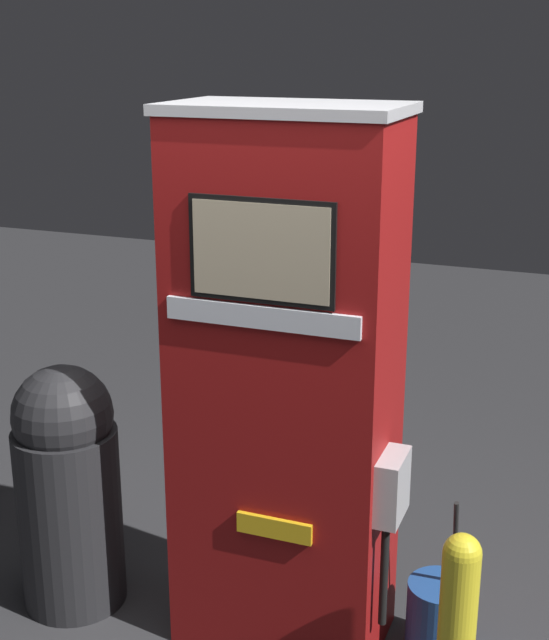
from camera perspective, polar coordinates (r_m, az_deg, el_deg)
The scene contains 4 objects.
gas_pump at distance 3.51m, azimuth 0.76°, elevation -4.52°, with size 0.94×0.53×2.21m.
safety_bollard at distance 3.34m, azimuth 11.56°, elevation -19.23°, with size 0.13×0.13×0.85m.
trash_bin at distance 4.06m, azimuth -13.08°, elevation -10.24°, with size 0.46×0.46×1.12m.
squeegee_bucket at distance 3.90m, azimuth 10.55°, elevation -18.28°, with size 0.28×0.28×0.73m.
Camera 1 is at (1.13, -2.81, 2.42)m, focal length 50.00 mm.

